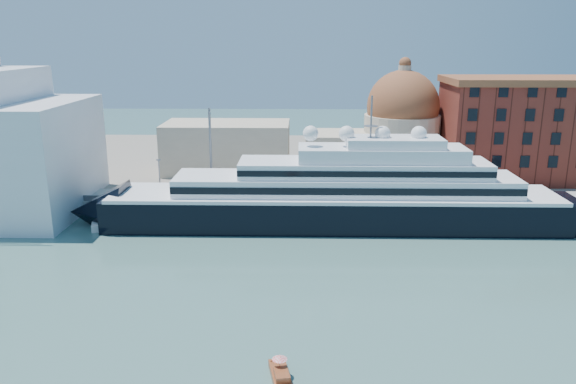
{
  "coord_description": "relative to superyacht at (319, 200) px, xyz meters",
  "views": [
    {
      "loc": [
        -2.23,
        -75.93,
        33.61
      ],
      "look_at": [
        -4.32,
        18.0,
        7.79
      ],
      "focal_mm": 35.0,
      "sensor_mm": 36.0,
      "label": 1
    }
  ],
  "objects": [
    {
      "name": "lamp_posts",
      "position": [
        -13.97,
        9.27,
        5.01
      ],
      "size": [
        120.8,
        2.4,
        18.0
      ],
      "color": "slate",
      "rests_on": "quay"
    },
    {
      "name": "warehouse",
      "position": [
        50.7,
        29.0,
        8.96
      ],
      "size": [
        43.0,
        19.0,
        23.25
      ],
      "color": "maroon",
      "rests_on": "land"
    },
    {
      "name": "ground",
      "position": [
        -1.3,
        -23.0,
        -4.83
      ],
      "size": [
        400.0,
        400.0,
        0.0
      ],
      "primitive_type": "plane",
      "color": "#3D6968",
      "rests_on": "ground"
    },
    {
      "name": "quay",
      "position": [
        -1.3,
        11.0,
        -3.58
      ],
      "size": [
        180.0,
        10.0,
        2.5
      ],
      "primitive_type": "cube",
      "color": "gray",
      "rests_on": "ground"
    },
    {
      "name": "land",
      "position": [
        -1.3,
        52.0,
        -3.83
      ],
      "size": [
        260.0,
        72.0,
        2.0
      ],
      "primitive_type": "cube",
      "color": "slate",
      "rests_on": "ground"
    },
    {
      "name": "church",
      "position": [
        5.09,
        34.72,
        6.08
      ],
      "size": [
        66.0,
        18.0,
        25.5
      ],
      "color": "beige",
      "rests_on": "land"
    },
    {
      "name": "service_barge",
      "position": [
        -35.79,
        -1.9,
        -4.13
      ],
      "size": [
        11.41,
        6.57,
        2.44
      ],
      "rotation": [
        0.0,
        0.0,
        0.29
      ],
      "color": "white",
      "rests_on": "ground"
    },
    {
      "name": "quay_fence",
      "position": [
        -1.3,
        6.5,
        -1.73
      ],
      "size": [
        180.0,
        0.1,
        1.2
      ],
      "primitive_type": "cube",
      "color": "slate",
      "rests_on": "quay"
    },
    {
      "name": "water_taxi",
      "position": [
        -5.39,
        -48.99,
        -4.22
      ],
      "size": [
        2.77,
        5.59,
        2.54
      ],
      "rotation": [
        0.0,
        0.0,
        0.19
      ],
      "color": "brown",
      "rests_on": "ground"
    },
    {
      "name": "superyacht",
      "position": [
        0.0,
        0.0,
        0.0
      ],
      "size": [
        93.71,
        12.99,
        28.01
      ],
      "color": "black",
      "rests_on": "ground"
    }
  ]
}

